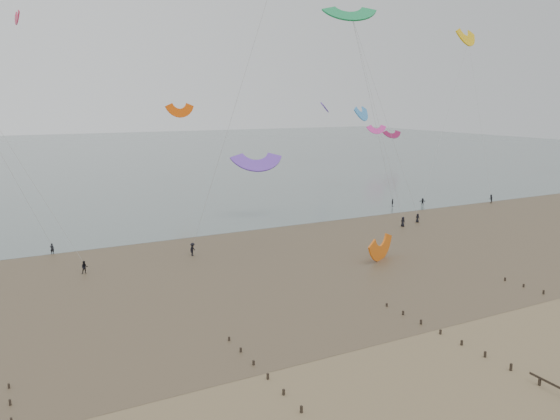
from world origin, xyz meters
The scene contains 6 objects.
ground centered at (0.00, 0.00, 0.00)m, with size 500.00×500.00×0.00m, color brown.
sea_and_shore centered at (-4.08, 34.40, 0.01)m, with size 500.00×665.00×0.03m.
kitesurfer_lead centered at (-25.30, 50.15, 0.79)m, with size 0.58×0.38×1.58m, color black.
kitesurfers centered at (18.73, 45.35, 0.86)m, with size 134.32×17.98×1.88m.
grounded_kite centered at (14.35, 26.21, 0.00)m, with size 6.33×3.32×4.82m, color orange, non-canonical shape.
kites_airborne centered at (-3.82, 87.13, 21.52)m, with size 236.38×118.72×39.54m.
Camera 1 is at (-31.40, -31.06, 21.42)m, focal length 35.00 mm.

